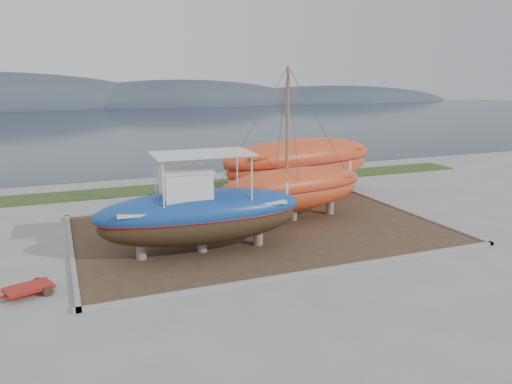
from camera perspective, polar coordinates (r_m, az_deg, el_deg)
name	(u,v)px	position (r m, az deg, el deg)	size (l,w,h in m)	color
ground	(295,256)	(22.10, 4.53, -7.29)	(140.00, 140.00, 0.00)	gray
dirt_patch	(261,230)	(25.54, 0.53, -4.36)	(18.00, 12.00, 0.06)	#422D1E
curb_frame	(261,229)	(25.52, 0.53, -4.26)	(18.60, 12.60, 0.15)	gray
grass_strip	(199,186)	(36.08, -6.49, 0.74)	(44.00, 3.00, 0.08)	#284219
sea	(113,123)	(89.33, -16.06, 7.58)	(260.00, 100.00, 0.04)	#192732
mountain_ridge	(89,106)	(144.02, -18.51, 9.29)	(200.00, 36.00, 20.00)	#333D49
blue_caique	(201,203)	(21.89, -6.31, -1.27)	(9.24, 2.89, 4.44)	#17438F
white_dinghy	(153,223)	(24.75, -11.65, -3.50)	(4.47, 1.68, 1.34)	silver
orange_sailboat	(294,146)	(26.46, 4.38, 5.30)	(8.75, 2.58, 8.12)	#CB451F
orange_bare_hull	(300,169)	(32.18, 5.09, 2.68)	(11.29, 3.39, 3.70)	#CB451F
red_trailer	(29,291)	(19.98, -24.54, -10.22)	(2.37, 1.18, 0.34)	#AF1E13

